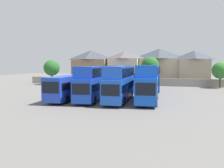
{
  "coord_description": "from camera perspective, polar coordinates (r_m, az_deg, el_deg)",
  "views": [
    {
      "loc": [
        8.37,
        -30.19,
        5.08
      ],
      "look_at": [
        0.0,
        3.0,
        2.11
      ],
      "focal_mm": 35.91,
      "sensor_mm": 36.0,
      "label": 1
    }
  ],
  "objects": [
    {
      "name": "bus_1",
      "position": [
        33.34,
        -10.98,
        -0.46
      ],
      "size": [
        2.91,
        11.29,
        3.47
      ],
      "rotation": [
        0.0,
        0.0,
        -1.53
      ],
      "color": "#1F3FBE",
      "rests_on": "ground"
    },
    {
      "name": "tree_left_of_lot",
      "position": [
        59.01,
        -15.1,
        3.97
      ],
      "size": [
        4.02,
        4.02,
        6.27
      ],
      "color": "brown",
      "rests_on": "ground"
    },
    {
      "name": "bus_5",
      "position": [
        46.58,
        -2.32,
        1.09
      ],
      "size": [
        2.68,
        10.79,
        3.39
      ],
      "rotation": [
        0.0,
        0.0,
        -1.57
      ],
      "color": "blue",
      "rests_on": "ground"
    },
    {
      "name": "tree_right_of_lot",
      "position": [
        53.63,
        25.91,
        3.11
      ],
      "size": [
        3.63,
        3.63,
        5.65
      ],
      "color": "brown",
      "rests_on": "ground"
    },
    {
      "name": "depot_boundary_wall",
      "position": [
        55.29,
        5.41,
        0.61
      ],
      "size": [
        56.0,
        0.5,
        1.8
      ],
      "primitive_type": "cube",
      "color": "gray",
      "rests_on": "ground"
    },
    {
      "name": "house_terrace_centre",
      "position": [
        61.07,
        3.25,
        4.33
      ],
      "size": [
        8.14,
        7.99,
        8.68
      ],
      "color": "beige",
      "rests_on": "ground"
    },
    {
      "name": "bus_2",
      "position": [
        31.97,
        -4.96,
        0.73
      ],
      "size": [
        3.19,
        10.72,
        4.84
      ],
      "rotation": [
        0.0,
        0.0,
        -1.5
      ],
      "color": "blue",
      "rests_on": "ground"
    },
    {
      "name": "bus_3",
      "position": [
        31.34,
        2.09,
        0.67
      ],
      "size": [
        2.73,
        11.83,
        4.85
      ],
      "rotation": [
        0.0,
        0.0,
        -1.55
      ],
      "color": "blue",
      "rests_on": "ground"
    },
    {
      "name": "house_terrace_right",
      "position": [
        61.67,
        11.93,
        4.57
      ],
      "size": [
        10.57,
        6.82,
        9.35
      ],
      "color": "#C6B293",
      "rests_on": "ground"
    },
    {
      "name": "bus_7",
      "position": [
        44.94,
        6.37,
        1.03
      ],
      "size": [
        2.55,
        10.22,
        3.55
      ],
      "rotation": [
        0.0,
        0.0,
        -1.58
      ],
      "color": "blue",
      "rests_on": "ground"
    },
    {
      "name": "bus_8",
      "position": [
        44.58,
        10.35,
        1.86
      ],
      "size": [
        2.96,
        10.15,
        4.85
      ],
      "rotation": [
        0.0,
        0.0,
        -1.54
      ],
      "color": "blue",
      "rests_on": "ground"
    },
    {
      "name": "tree_behind_wall",
      "position": [
        57.17,
        9.75,
        4.61
      ],
      "size": [
        4.46,
        4.46,
        7.06
      ],
      "color": "brown",
      "rests_on": "ground"
    },
    {
      "name": "house_terrace_left",
      "position": [
        64.56,
        -5.4,
        4.55
      ],
      "size": [
        10.12,
        6.35,
        9.1
      ],
      "color": "#9E7A60",
      "rests_on": "ground"
    },
    {
      "name": "house_terrace_far_right",
      "position": [
        60.79,
        20.08,
        4.02
      ],
      "size": [
        7.68,
        6.73,
        8.62
      ],
      "color": "tan",
      "rests_on": "ground"
    },
    {
      "name": "bus_4",
      "position": [
        30.72,
        9.17,
        0.67
      ],
      "size": [
        2.91,
        10.6,
        5.0
      ],
      "rotation": [
        0.0,
        0.0,
        -1.54
      ],
      "color": "blue",
      "rests_on": "ground"
    },
    {
      "name": "bus_6",
      "position": [
        45.44,
        1.66,
        2.01
      ],
      "size": [
        3.51,
        11.68,
        4.87
      ],
      "rotation": [
        0.0,
        0.0,
        -1.66
      ],
      "color": "blue",
      "rests_on": "ground"
    },
    {
      "name": "ground",
      "position": [
        49.17,
        4.28,
        -0.98
      ],
      "size": [
        140.0,
        140.0,
        0.0
      ],
      "primitive_type": "plane",
      "color": "#605E5B"
    }
  ]
}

